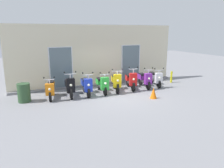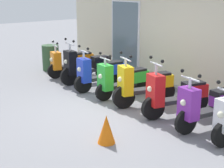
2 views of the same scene
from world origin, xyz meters
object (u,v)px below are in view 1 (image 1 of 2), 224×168
Objects in this scene: scooter_purple at (145,79)px; curb_bollard at (171,77)px; traffic_cone at (153,93)px; scooter_black at (69,86)px; scooter_green at (102,84)px; scooter_blue at (86,86)px; scooter_white at (155,78)px; trash_bin at (24,93)px; scooter_yellow at (116,82)px; scooter_orange at (51,89)px; scooter_red at (131,80)px.

scooter_purple is 2.26m from curb_bollard.
scooter_purple reaches higher than traffic_cone.
scooter_black is 1.07× the size of scooter_green.
scooter_purple is (3.42, 0.04, 0.02)m from scooter_blue.
scooter_white is 7.08m from trash_bin.
scooter_blue is 0.99× the size of scooter_yellow.
scooter_green reaches higher than scooter_orange.
traffic_cone is at bearing -24.73° from scooter_orange.
curb_bollard is (3.99, 0.40, -0.14)m from scooter_yellow.
scooter_orange is 2.90× the size of traffic_cone.
trash_bin is (-7.08, -0.04, -0.04)m from scooter_white.
traffic_cone is 0.74× the size of curb_bollard.
scooter_blue is at bearing -7.64° from scooter_black.
scooter_black reaches higher than scooter_white.
scooter_yellow reaches higher than traffic_cone.
scooter_green reaches higher than curb_bollard.
trash_bin is (-2.06, -0.01, -0.09)m from scooter_black.
scooter_purple is 0.79m from scooter_white.
scooter_blue is at bearing -177.95° from scooter_red.
curb_bollard is (2.21, 0.41, -0.15)m from scooter_purple.
scooter_white reaches higher than traffic_cone.
scooter_red is 0.85m from scooter_purple.
scooter_white is 1.83× the size of trash_bin.
scooter_orange is at bearing 3.07° from trash_bin.
scooter_black is 2.46m from scooter_yellow.
scooter_blue is 0.97× the size of scooter_red.
scooter_black is 4.04m from traffic_cone.
scooter_black reaches higher than trash_bin.
curb_bollard is 8.52m from trash_bin.
scooter_green is 3.02× the size of traffic_cone.
scooter_black is at bearing -3.53° from scooter_orange.
scooter_blue reaches higher than scooter_green.
scooter_black reaches higher than scooter_green.
scooter_green is (0.86, 0.05, -0.01)m from scooter_blue.
scooter_white is (4.20, 0.14, -0.01)m from scooter_blue.
scooter_blue is at bearing -178.07° from scooter_white.
scooter_yellow reaches higher than trash_bin.
scooter_red is at bearing -0.30° from scooter_black.
scooter_blue is 4.20m from scooter_white.
scooter_blue reaches higher than traffic_cone.
scooter_blue is at bearing -178.48° from scooter_yellow.
scooter_blue is 2.88m from trash_bin.
scooter_orange is 0.97× the size of scooter_blue.
scooter_green is 1.71m from scooter_red.
scooter_red is at bearing 2.05° from scooter_blue.
scooter_red is (4.26, -0.07, 0.01)m from scooter_orange.
scooter_purple is 1.00× the size of scooter_white.
scooter_orange is 4.26m from scooter_red.
scooter_orange is 0.96× the size of scooter_green.
scooter_orange is 0.96× the size of scooter_yellow.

